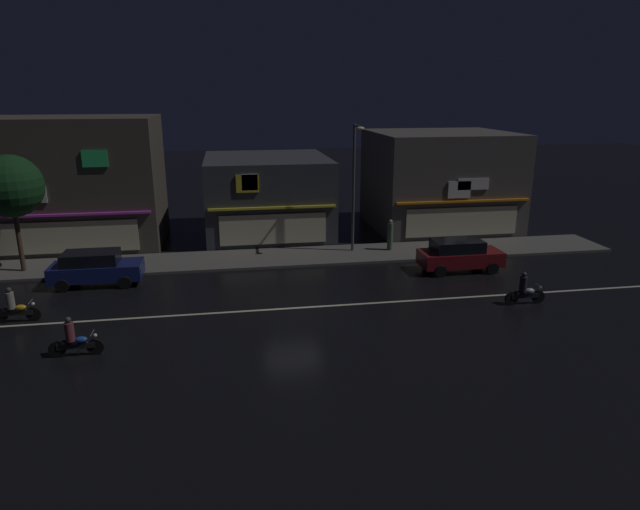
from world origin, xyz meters
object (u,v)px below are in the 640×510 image
Objects in this scene: pedestrian_on_sidewalk at (390,236)px; motorcycle_opposite_lane at (14,308)px; traffic_cone at (446,260)px; motorcycle_following at (74,340)px; motorcycle_lead at (524,291)px; parked_car_near_kerb at (95,268)px; streetlamp_mid at (354,178)px; parked_car_trailing at (459,255)px.

pedestrian_on_sidewalk reaches higher than motorcycle_opposite_lane.
motorcycle_following is at bearing -154.79° from traffic_cone.
motorcycle_lead is 1.00× the size of motorcycle_opposite_lane.
streetlamp_mid is at bearing 13.02° from parked_car_near_kerb.
parked_car_near_kerb is at bearing -24.26° from motorcycle_lead.
parked_car_trailing reaches higher than motorcycle_lead.
traffic_cone is (17.29, 8.14, -0.36)m from motorcycle_following.
parked_car_near_kerb is 7.82× the size of traffic_cone.
traffic_cone is (2.30, -2.95, -0.72)m from pedestrian_on_sidewalk.
streetlamp_mid is 1.70× the size of parked_car_trailing.
traffic_cone is at bearing -155.77° from motorcycle_following.
parked_car_trailing is at bearing -159.05° from motorcycle_following.
motorcycle_lead is 18.61m from motorcycle_following.
traffic_cone is at bearing -33.48° from streetlamp_mid.
streetlamp_mid is at bearing 17.62° from motorcycle_opposite_lane.
motorcycle_lead is 3.45× the size of traffic_cone.
parked_car_trailing is 1.25m from traffic_cone.
parked_car_near_kerb is at bearing -179.44° from traffic_cone.
pedestrian_on_sidewalk is 0.96× the size of motorcycle_following.
motorcycle_lead is at bearing -78.91° from traffic_cone.
pedestrian_on_sidewalk is 0.43× the size of parked_car_near_kerb.
streetlamp_mid reaches higher than parked_car_trailing.
parked_car_near_kerb and parked_car_trailing have the same top height.
parked_car_trailing is (2.61, -4.01, -0.13)m from pedestrian_on_sidewalk.
parked_car_near_kerb is at bearing 100.96° from pedestrian_on_sidewalk.
traffic_cone is at bearing -86.07° from motorcycle_lead.
motorcycle_opposite_lane is 3.45× the size of traffic_cone.
motorcycle_following is 3.45× the size of traffic_cone.
parked_car_near_kerb is 1.00× the size of parked_car_trailing.
parked_car_trailing is 2.26× the size of motorcycle_following.
parked_car_near_kerb is at bearing -84.57° from motorcycle_following.
parked_car_trailing is at bearing -39.98° from streetlamp_mid.
pedestrian_on_sidewalk is at bearing 127.99° from traffic_cone.
motorcycle_following is at bearing -56.21° from motorcycle_opposite_lane.
parked_car_near_kerb is 2.26× the size of motorcycle_following.
parked_car_near_kerb is 8.02m from motorcycle_following.
parked_car_near_kerb is 4.90m from motorcycle_opposite_lane.
pedestrian_on_sidewalk is 18.65m from motorcycle_following.
motorcycle_opposite_lane is at bearing 112.09° from pedestrian_on_sidewalk.
pedestrian_on_sidewalk is at bearing -144.48° from motorcycle_following.
motorcycle_opposite_lane is (-21.70, 1.65, 0.00)m from motorcycle_lead.
motorcycle_following is 1.00× the size of motorcycle_opposite_lane.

